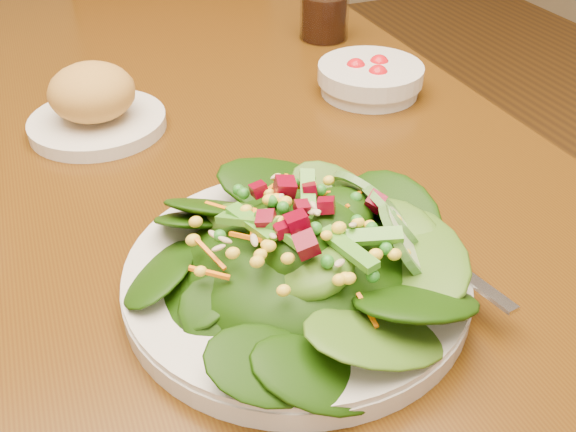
# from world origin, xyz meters

# --- Properties ---
(dining_table) EXTENTS (0.90, 1.40, 0.75)m
(dining_table) POSITION_xyz_m (0.00, 0.00, 0.65)
(dining_table) COLOR #482B09
(dining_table) RESTS_ON ground_plane
(chair_far) EXTENTS (0.54, 0.54, 1.01)m
(chair_far) POSITION_xyz_m (0.16, 0.84, 0.54)
(chair_far) COLOR #4B220F
(chair_far) RESTS_ON ground_plane
(salad_plate) EXTENTS (0.31, 0.31, 0.09)m
(salad_plate) POSITION_xyz_m (0.06, -0.29, 0.78)
(salad_plate) COLOR silver
(salad_plate) RESTS_ON dining_table
(bread_plate) EXTENTS (0.17, 0.17, 0.09)m
(bread_plate) POSITION_xyz_m (-0.07, 0.09, 0.79)
(bread_plate) COLOR silver
(bread_plate) RESTS_ON dining_table
(tomato_bowl) EXTENTS (0.15, 0.15, 0.05)m
(tomato_bowl) POSITION_xyz_m (0.31, 0.05, 0.77)
(tomato_bowl) COLOR silver
(tomato_bowl) RESTS_ON dining_table
(drinking_glass) EXTENTS (0.08, 0.08, 0.14)m
(drinking_glass) POSITION_xyz_m (0.34, 0.27, 0.81)
(drinking_glass) COLOR silver
(drinking_glass) RESTS_ON dining_table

